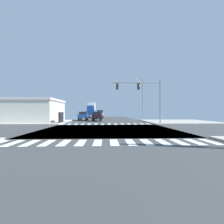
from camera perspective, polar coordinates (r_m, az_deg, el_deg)
The scene contains 13 objects.
ground at distance 17.09m, azimuth -1.36°, elevation -6.26°, with size 90.00×90.00×0.05m.
sidewalk_corner_ne at distance 31.92m, azimuth 22.36°, elevation -3.15°, with size 12.00×12.00×0.14m.
sidewalk_corner_nw at distance 31.71m, azimuth -25.96°, elevation -3.17°, with size 12.00×12.00×0.14m.
crosswalk_near at distance 9.86m, azimuth -2.19°, elevation -10.78°, with size 13.50×2.00×0.01m.
crosswalk_far at distance 24.35m, azimuth -2.21°, elevation -4.30°, with size 13.50×2.00×0.01m.
traffic_signal_mast at distance 24.80m, azimuth 10.45°, elevation 7.30°, with size 7.57×0.55×6.69m.
street_lamp at distance 35.33m, azimuth 10.54°, elevation 5.72°, with size 1.78×0.32×9.06m.
bank_building at distance 33.91m, azimuth -29.93°, elevation 0.45°, with size 15.67×9.53×4.16m.
sedan_nearside_1 at distance 34.34m, azimuth -10.16°, elevation -1.17°, with size 1.80×4.30×1.88m.
sedan_leading_3 at distance 32.09m, azimuth -5.34°, elevation -1.25°, with size 1.80×4.30×1.88m.
pickup_trailing_1 at distance 49.50m, azimuth -4.24°, elevation -0.58°, with size 2.00×5.10×2.35m.
box_truck_outer_1 at distance 52.72m, azimuth -7.38°, elevation 0.84°, with size 2.40×7.20×4.85m.
sedan_inner_4 at distance 41.44m, azimuth -4.63°, elevation -0.95°, with size 1.80×4.30×1.88m.
Camera 1 is at (-0.25, -16.98, 1.86)m, focal length 25.61 mm.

